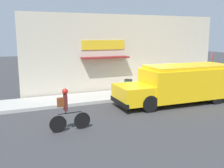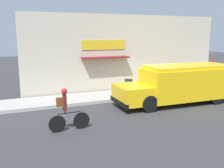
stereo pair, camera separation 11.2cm
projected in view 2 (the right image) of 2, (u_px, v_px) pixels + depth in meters
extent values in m
plane|color=#38383A|center=(146.00, 99.00, 15.66)|extent=(70.00, 70.00, 0.00)
cube|color=#ADAAA3|center=(137.00, 93.00, 16.69)|extent=(28.00, 2.31, 0.17)
cube|color=beige|center=(128.00, 53.00, 17.46)|extent=(13.82, 0.18, 5.05)
cube|color=gold|center=(104.00, 45.00, 16.59)|extent=(2.92, 0.05, 0.60)
cube|color=maroon|center=(106.00, 58.00, 16.44)|extent=(3.07, 0.69, 0.10)
cube|color=yellow|center=(188.00, 83.00, 14.65)|extent=(5.20, 2.31, 1.65)
cube|color=yellow|center=(133.00, 94.00, 13.51)|extent=(1.69, 2.03, 0.91)
cube|color=yellow|center=(188.00, 67.00, 14.48)|extent=(4.78, 2.13, 0.17)
cube|color=black|center=(119.00, 102.00, 13.31)|extent=(0.18, 2.12, 0.24)
cube|color=red|center=(154.00, 79.00, 15.35)|extent=(0.04, 0.44, 0.44)
cylinder|color=black|center=(133.00, 96.00, 14.58)|extent=(0.85, 0.29, 0.85)
cylinder|color=black|center=(149.00, 104.00, 12.90)|extent=(0.85, 0.29, 0.85)
cylinder|color=black|center=(195.00, 90.00, 16.08)|extent=(0.85, 0.29, 0.85)
cylinder|color=black|center=(217.00, 97.00, 14.39)|extent=(0.85, 0.29, 0.85)
cylinder|color=black|center=(81.00, 120.00, 10.66)|extent=(0.69, 0.07, 0.69)
cylinder|color=black|center=(57.00, 124.00, 10.24)|extent=(0.69, 0.07, 0.69)
cylinder|color=black|center=(69.00, 113.00, 10.38)|extent=(0.95, 0.08, 0.04)
cylinder|color=black|center=(65.00, 112.00, 10.29)|extent=(0.04, 0.04, 0.12)
cube|color=#561E1E|center=(65.00, 102.00, 10.22)|extent=(0.13, 0.21, 0.65)
sphere|color=red|center=(64.00, 91.00, 10.14)|extent=(0.23, 0.23, 0.23)
cube|color=brown|center=(60.00, 102.00, 10.14)|extent=(0.27, 0.15, 0.36)
cylinder|color=slate|center=(212.00, 70.00, 17.79)|extent=(0.07, 0.07, 2.41)
cube|color=red|center=(213.00, 58.00, 17.58)|extent=(0.45, 0.45, 0.60)
cylinder|color=#2D5138|center=(128.00, 86.00, 16.40)|extent=(0.49, 0.49, 0.81)
cylinder|color=black|center=(129.00, 80.00, 16.32)|extent=(0.50, 0.50, 0.04)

